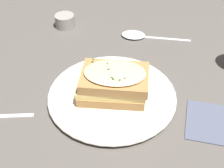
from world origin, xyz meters
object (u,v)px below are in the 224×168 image
Objects in this scene: sandwich at (113,83)px; napkin at (220,124)px; condiment_pot at (65,21)px; dinner_plate at (112,96)px; spoon at (137,35)px.

sandwich is 1.28× the size of napkin.
napkin is 0.49m from condiment_pot.
spoon is (-0.07, 0.24, -0.00)m from dinner_plate.
sandwich is (0.00, 0.00, 0.03)m from dinner_plate.
sandwich is at bearing -167.64° from napkin.
sandwich reaches higher than napkin.
napkin is at bearing 12.36° from sandwich.
sandwich reaches higher than condiment_pot.
spoon is at bearing 106.71° from sandwich.
dinner_plate is 2.07× the size of napkin.
napkin is (0.28, -0.19, -0.00)m from spoon.
condiment_pot reaches higher than napkin.
condiment_pot is (-0.19, -0.06, 0.01)m from spoon.
dinner_plate is at bearing -147.31° from sandwich.
spoon is 1.38× the size of napkin.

